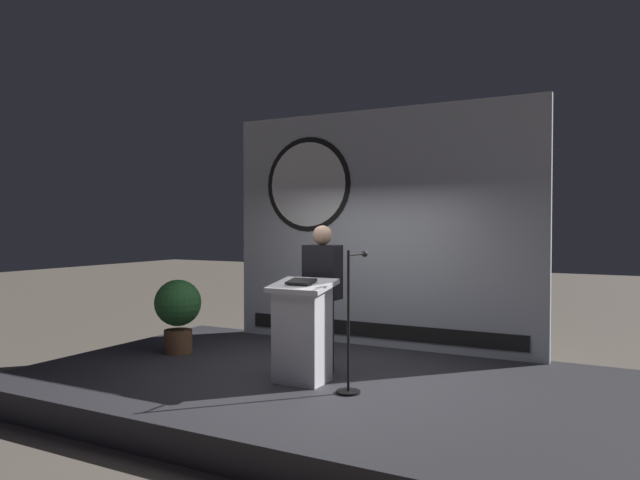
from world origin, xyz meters
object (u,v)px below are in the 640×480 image
Objects in this scene: potted_plant at (178,309)px; speaker_person at (323,297)px; podium at (302,331)px; microphone_stand at (351,342)px.

speaker_person is at bearing 0.18° from potted_plant.
speaker_person is at bearing 91.01° from podium.
podium is at bearing -88.99° from speaker_person.
podium is at bearing -12.57° from potted_plant.
microphone_stand is at bearing -11.75° from potted_plant.
speaker_person is at bearing 137.11° from microphone_stand.
speaker_person is 0.91m from microphone_stand.
microphone_stand is at bearing -42.89° from speaker_person.
potted_plant is (-2.11, -0.01, -0.27)m from speaker_person.
podium is 0.62m from microphone_stand.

